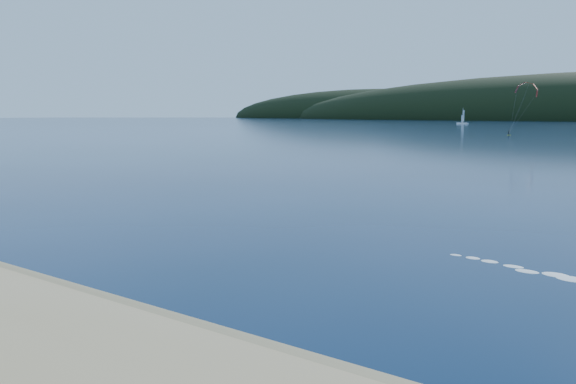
{
  "coord_description": "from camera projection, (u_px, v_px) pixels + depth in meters",
  "views": [
    {
      "loc": [
        15.39,
        -10.02,
        8.5
      ],
      "look_at": [
        1.39,
        10.0,
        5.0
      ],
      "focal_mm": 34.62,
      "sensor_mm": 36.0,
      "label": 1
    }
  ],
  "objects": [
    {
      "name": "ground",
      "position": [
        77.0,
        376.0,
        18.07
      ],
      "size": [
        1800.0,
        1800.0,
        0.0
      ],
      "primitive_type": "plane",
      "color": "#071D38",
      "rests_on": "ground"
    },
    {
      "name": "wet_sand",
      "position": [
        179.0,
        330.0,
        21.71
      ],
      "size": [
        220.0,
        2.5,
        0.1
      ],
      "color": "#958057",
      "rests_on": "ground"
    },
    {
      "name": "kitesurfer_far",
      "position": [
        526.0,
        94.0,
        201.26
      ],
      "size": [
        11.29,
        7.35,
        18.24
      ],
      "color": "yellow",
      "rests_on": "ground"
    },
    {
      "name": "sailboat",
      "position": [
        462.0,
        123.0,
        410.61
      ],
      "size": [
        8.58,
        5.45,
        12.08
      ],
      "color": "white",
      "rests_on": "ground"
    }
  ]
}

